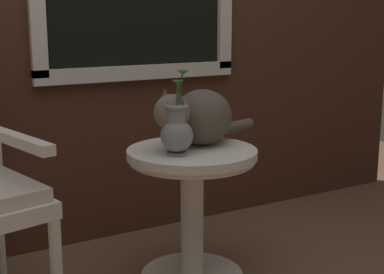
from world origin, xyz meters
TOP-DOWN VIEW (x-y plane):
  - wicker_side_table at (0.21, 0.15)m, footprint 0.53×0.53m
  - cat at (0.26, 0.19)m, footprint 0.54×0.29m
  - pewter_vase_with_ivy at (0.11, 0.09)m, footprint 0.13×0.13m

SIDE VIEW (x-z plane):
  - wicker_side_table at x=0.21m, z-range 0.10..0.66m
  - pewter_vase_with_ivy at x=0.11m, z-range 0.50..0.82m
  - cat at x=0.26m, z-range 0.56..0.81m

